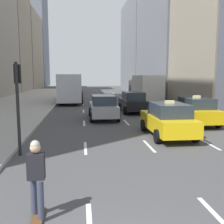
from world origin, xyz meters
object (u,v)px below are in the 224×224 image
at_px(taxi_lead, 195,111).
at_px(city_bus, 71,87).
at_px(sedan_black_near, 133,102).
at_px(box_truck, 145,88).
at_px(sedan_silver_behind, 103,107).
at_px(skateboarder, 36,176).
at_px(taxi_second, 168,120).
at_px(traffic_light_pole, 18,93).

bearing_deg(taxi_lead, city_bus, 116.94).
bearing_deg(sedan_black_near, taxi_lead, -65.51).
relative_size(city_bus, box_truck, 1.38).
bearing_deg(sedan_silver_behind, taxi_lead, -26.75).
bearing_deg(taxi_lead, box_truck, 90.00).
xyz_separation_m(sedan_black_near, skateboarder, (-5.30, -16.47, 0.08)).
relative_size(sedan_black_near, skateboarder, 2.69).
distance_m(sedan_silver_behind, skateboarder, 13.38).
height_order(taxi_lead, city_bus, city_bus).
xyz_separation_m(taxi_second, skateboarder, (-5.30, -7.24, 0.08)).
bearing_deg(city_bus, taxi_second, -74.05).
distance_m(taxi_lead, box_truck, 13.55).
distance_m(taxi_second, box_truck, 16.86).
relative_size(sedan_black_near, traffic_light_pole, 1.30).
bearing_deg(traffic_light_pole, sedan_black_near, 59.77).
bearing_deg(skateboarder, taxi_lead, 51.88).
xyz_separation_m(sedan_silver_behind, city_bus, (-2.81, 13.73, 0.91)).
bearing_deg(traffic_light_pole, box_truck, 63.26).
distance_m(sedan_silver_behind, box_truck, 12.10).
relative_size(taxi_lead, sedan_silver_behind, 0.99).
bearing_deg(sedan_silver_behind, traffic_light_pole, -115.56).
relative_size(taxi_second, traffic_light_pole, 1.22).
xyz_separation_m(city_bus, traffic_light_pole, (-1.14, -21.98, 0.62)).
bearing_deg(city_bus, box_truck, -19.79).
bearing_deg(taxi_second, skateboarder, -126.21).
relative_size(taxi_lead, city_bus, 0.38).
xyz_separation_m(taxi_lead, city_bus, (-8.41, 16.55, 0.91)).
bearing_deg(sedan_black_near, sedan_silver_behind, -130.11).
height_order(box_truck, traffic_light_pole, traffic_light_pole).
bearing_deg(traffic_light_pole, taxi_lead, 29.64).
bearing_deg(sedan_silver_behind, city_bus, 101.58).
relative_size(city_bus, traffic_light_pole, 3.23).
bearing_deg(taxi_second, box_truck, 80.43).
bearing_deg(box_truck, taxi_lead, -90.00).
distance_m(skateboarder, traffic_light_pole, 5.30).
height_order(city_bus, traffic_light_pole, traffic_light_pole).
distance_m(taxi_second, skateboarder, 8.98).
bearing_deg(box_truck, sedan_black_near, -110.79).
distance_m(sedan_silver_behind, traffic_light_pole, 9.28).
bearing_deg(taxi_second, sedan_silver_behind, 115.36).
bearing_deg(city_bus, traffic_light_pole, -92.96).
distance_m(taxi_lead, city_bus, 18.59).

